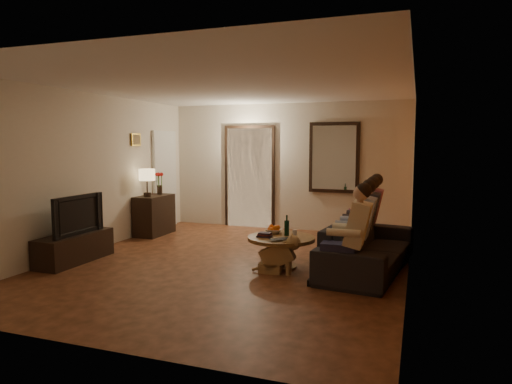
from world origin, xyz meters
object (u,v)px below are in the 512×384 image
(dog, at_px, (277,253))
(wine_bottle, at_px, (287,225))
(tv, at_px, (73,215))
(person_d, at_px, (368,218))
(laptop, at_px, (283,240))
(tv_stand, at_px, (75,248))
(table_lamp, at_px, (147,183))
(coffee_table, at_px, (281,252))
(person_c, at_px, (364,224))
(person_a, at_px, (353,240))
(bowl, at_px, (274,231))
(sofa, at_px, (368,246))
(dresser, at_px, (154,215))
(person_b, at_px, (359,231))

(dog, relative_size, wine_bottle, 1.81)
(tv, bearing_deg, person_d, -64.83)
(laptop, bearing_deg, tv_stand, 146.44)
(table_lamp, bearing_deg, person_d, -0.80)
(table_lamp, xyz_separation_m, tv, (0.00, -1.99, -0.32))
(table_lamp, relative_size, wine_bottle, 1.74)
(laptop, bearing_deg, coffee_table, 67.87)
(tv, height_order, person_c, person_c)
(person_a, height_order, wine_bottle, person_a)
(person_c, bearing_deg, wine_bottle, -154.23)
(person_a, xyz_separation_m, bowl, (-1.26, 0.82, -0.12))
(person_c, distance_m, bowl, 1.32)
(sofa, bearing_deg, person_d, 13.74)
(bowl, relative_size, laptop, 0.79)
(table_lamp, distance_m, bowl, 3.08)
(person_d, height_order, laptop, person_d)
(person_c, bearing_deg, dresser, 167.94)
(sofa, distance_m, dog, 1.30)
(dresser, bearing_deg, person_c, -12.06)
(person_b, xyz_separation_m, laptop, (-0.98, -0.28, -0.14))
(person_c, bearing_deg, sofa, -71.57)
(person_b, relative_size, bowl, 4.63)
(tv_stand, height_order, person_b, person_b)
(dresser, xyz_separation_m, person_c, (4.11, -0.88, 0.22))
(tv_stand, relative_size, person_a, 1.06)
(tv_stand, distance_m, person_c, 4.33)
(bowl, distance_m, laptop, 0.57)
(person_a, distance_m, wine_bottle, 1.25)
(dresser, relative_size, wine_bottle, 2.79)
(dresser, distance_m, person_a, 4.61)
(tv_stand, relative_size, coffee_table, 1.33)
(table_lamp, xyz_separation_m, wine_bottle, (3.07, -1.16, -0.43))
(table_lamp, height_order, person_b, table_lamp)
(tv, xyz_separation_m, laptop, (3.12, 0.45, -0.26))
(person_b, bearing_deg, dresser, 160.21)
(tv_stand, height_order, person_c, person_c)
(tv, xyz_separation_m, person_b, (4.11, 0.73, -0.12))
(person_d, height_order, wine_bottle, person_d)
(person_b, height_order, person_c, same)
(sofa, distance_m, coffee_table, 1.22)
(person_a, bearing_deg, sofa, 83.66)
(person_a, xyz_separation_m, laptop, (-0.98, 0.32, -0.14))
(sofa, relative_size, person_b, 1.92)
(person_c, distance_m, dog, 1.42)
(coffee_table, relative_size, bowl, 3.71)
(wine_bottle, bearing_deg, sofa, 9.93)
(bowl, bearing_deg, dresser, 156.18)
(tv_stand, distance_m, laptop, 3.17)
(person_b, height_order, wine_bottle, person_b)
(person_a, xyz_separation_m, dog, (-1.05, 0.29, -0.32))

